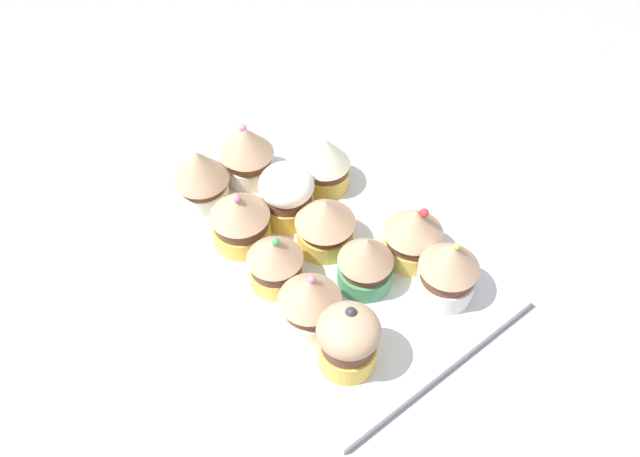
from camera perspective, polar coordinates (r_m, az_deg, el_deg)
ground_plane at (r=75.90cm, az=-0.00°, el=-2.74°), size 180.00×180.00×3.00cm
baking_tray at (r=74.23cm, az=-0.00°, el=-1.77°), size 37.41×24.48×1.20cm
cupcake_0 at (r=68.33cm, az=10.53°, el=-3.30°), size 5.99×5.99×7.85cm
cupcake_1 at (r=70.88cm, az=7.67°, el=-0.36°), size 6.14×6.14×7.35cm
cupcake_2 at (r=77.13cm, az=0.44°, el=5.49°), size 5.61×5.61×7.00cm
cupcake_3 at (r=68.36cm, az=3.77°, el=-2.68°), size 5.59×5.59×6.92cm
cupcake_4 at (r=71.53cm, az=0.24°, el=0.68°), size 6.33×6.33×6.70cm
cupcake_5 at (r=74.28cm, az=-2.44°, el=3.05°), size 5.95×5.95×6.80cm
cupcake_6 at (r=78.19cm, az=-5.78°, el=6.38°), size 6.00×6.00×7.79cm
cupcake_7 at (r=63.00cm, az=2.33°, el=-9.13°), size 5.81×5.81×7.64cm
cupcake_8 at (r=65.51cm, az=-0.83°, el=-6.01°), size 6.07×6.07×7.08cm
cupcake_9 at (r=68.51cm, az=-3.72°, el=-2.63°), size 5.65×5.65×6.89cm
cupcake_10 at (r=72.07cm, az=-6.60°, el=0.92°), size 6.31×6.31×7.36cm
cupcake_11 at (r=76.41cm, az=-9.79°, el=4.34°), size 6.19×6.19×7.26cm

